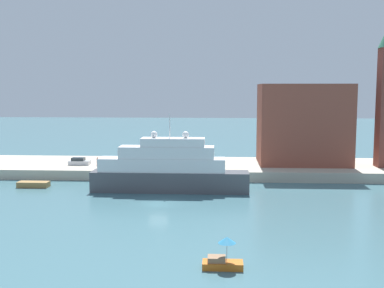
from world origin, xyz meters
name	(u,v)px	position (x,y,z in m)	size (l,w,h in m)	color
ground	(158,204)	(0.00, 0.00, 0.00)	(400.00, 400.00, 0.00)	#3D6670
quay_dock	(175,168)	(0.00, 25.12, 0.87)	(110.00, 18.24, 1.74)	#B7AD99
large_yacht	(168,170)	(0.43, 8.22, 3.35)	(24.19, 3.96, 12.02)	#4C4C51
small_motorboat	(223,258)	(8.75, -23.46, 0.95)	(3.58, 1.58, 2.87)	#C66019
work_barge	(33,184)	(-21.53, 10.07, 0.45)	(4.94, 1.88, 0.91)	olive
harbor_building	(303,124)	(24.03, 26.65, 9.21)	(16.52, 11.41, 14.93)	brown
parked_car	(79,162)	(-17.64, 22.30, 2.33)	(3.89, 1.70, 1.36)	silver
person_figure	(98,162)	(-14.00, 21.68, 2.47)	(0.36, 0.36, 1.58)	maroon
mooring_bollard	(197,169)	(4.46, 17.21, 2.09)	(0.41, 0.41, 0.69)	black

